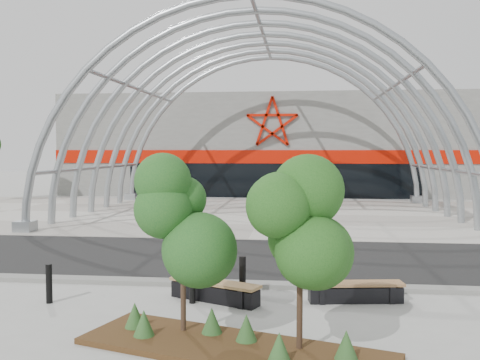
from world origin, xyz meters
name	(u,v)px	position (x,y,z in m)	size (l,w,h in m)	color
ground	(224,284)	(0.00, 0.00, 0.00)	(140.00, 140.00, 0.00)	#9A9A95
road	(238,257)	(0.00, 3.50, 0.01)	(140.00, 7.00, 0.02)	black
forecourt	(263,214)	(0.00, 15.50, 0.02)	(60.00, 17.00, 0.04)	gray
kerb	(222,284)	(0.00, -0.25, 0.06)	(60.00, 0.50, 0.12)	slate
arena_building	(277,146)	(0.00, 33.45, 3.99)	(34.00, 15.24, 8.00)	slate
vault_canopy	(263,214)	(0.00, 15.50, 0.02)	(20.80, 15.80, 20.36)	#999FA4
planting_bed	(230,343)	(0.80, -4.79, 0.15)	(6.03, 3.45, 0.61)	#30210D
street_tree_0	(183,215)	(-0.22, -4.11, 2.37)	(1.45, 1.45, 3.30)	#34241A
street_tree_1	(300,226)	(2.05, -4.82, 2.30)	(1.35, 1.35, 3.20)	black
bench_0	(215,291)	(0.02, -1.70, 0.24)	(2.35, 1.44, 0.49)	black
bench_1	(355,292)	(3.38, -1.38, 0.23)	(2.33, 0.82, 0.48)	black
bollard_0	(49,284)	(-3.87, -2.29, 0.47)	(0.15, 0.15, 0.94)	black
bollard_1	(192,284)	(-0.49, -1.91, 0.46)	(0.15, 0.15, 0.92)	black
bollard_2	(199,282)	(-0.39, -1.56, 0.43)	(0.14, 0.14, 0.87)	black
bollard_3	(242,277)	(0.66, -1.39, 0.52)	(0.17, 0.17, 1.04)	black
bollard_4	(334,272)	(2.95, -0.17, 0.44)	(0.14, 0.14, 0.89)	black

